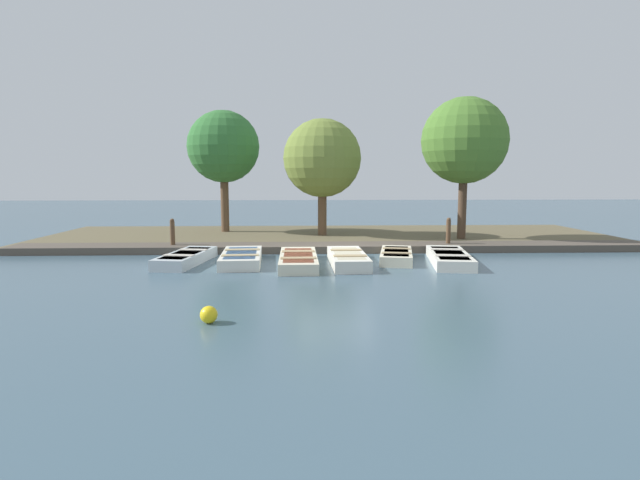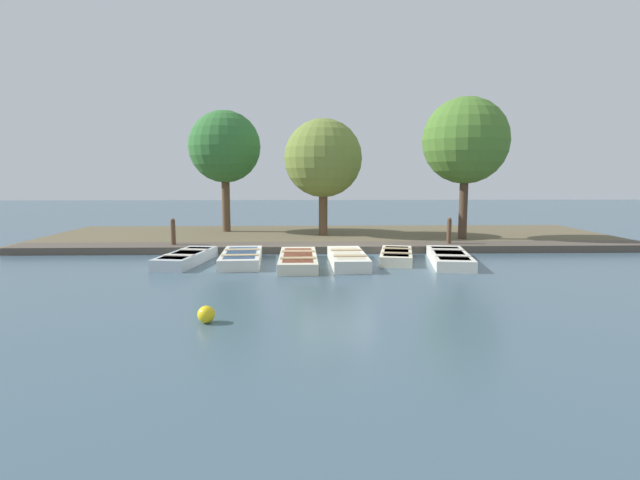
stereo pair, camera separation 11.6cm
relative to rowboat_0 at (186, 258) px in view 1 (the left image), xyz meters
The scene contains 15 objects.
ground_plane 4.88m from the rowboat_0, 100.82° to the left, with size 80.00×80.00×0.00m, color #425B6B.
shore_bank 7.61m from the rowboat_0, 141.02° to the left, with size 8.00×24.00×0.18m.
dock_walkway 5.36m from the rowboat_0, 116.70° to the left, with size 1.40×22.98×0.26m.
rowboat_0 is the anchor object (origin of this frame).
rowboat_1 1.72m from the rowboat_0, 88.78° to the left, with size 3.11×1.37×0.36m.
rowboat_2 3.52m from the rowboat_0, 83.01° to the left, with size 3.46×1.16×0.34m.
rowboat_3 5.03m from the rowboat_0, 85.36° to the left, with size 3.12×1.11×0.39m.
rowboat_4 6.64m from the rowboat_0, 92.12° to the left, with size 2.79×1.47×0.34m.
rowboat_5 8.21m from the rowboat_0, 88.35° to the left, with size 3.48×1.63×0.35m.
mooring_post_near 2.69m from the rowboat_0, 157.41° to the right, with size 0.17×0.17×1.20m.
mooring_post_far 9.30m from the rowboat_0, 105.29° to the left, with size 0.17×0.17×1.20m.
buoy 6.69m from the rowboat_0, 16.19° to the left, with size 0.33×0.33×0.33m.
park_tree_far_left 8.32m from the rowboat_0, behind, with size 3.22×3.22×5.62m.
park_tree_left 8.05m from the rowboat_0, 142.40° to the left, with size 3.30×3.30×5.10m.
park_tree_center 11.68m from the rowboat_0, 113.64° to the left, with size 3.41×3.41×5.80m.
Camera 1 is at (16.36, -1.21, 2.71)m, focal length 28.00 mm.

